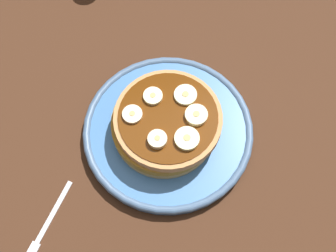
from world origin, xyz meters
The scene contains 10 objects.
ground_plane centered at (0.00, 0.00, -1.50)cm, with size 140.00×140.00×3.00cm, color #422616.
plate centered at (0.00, 0.00, 1.09)cm, with size 25.31×25.31×2.03cm.
pancake_stack centered at (0.28, 0.24, 3.97)cm, with size 16.13×15.43×4.53cm.
banana_slice_0 centered at (1.26, -3.54, 6.40)cm, with size 2.75×2.75×0.77cm.
banana_slice_1 centered at (-3.24, -2.55, 6.36)cm, with size 3.26×3.26×0.69cm.
banana_slice_2 centered at (-3.81, 0.92, 6.48)cm, with size 3.19×3.19×0.93cm.
banana_slice_3 centered at (-1.59, 3.98, 6.44)cm, with size 3.45×3.45×0.85cm.
banana_slice_4 centered at (4.72, -1.53, 6.38)cm, with size 2.82×2.82×0.71cm.
banana_slice_5 centered at (2.32, 3.08, 6.55)cm, with size 2.67×2.67×1.06cm.
fork centered at (20.16, 9.35, 0.25)cm, with size 8.94×10.72×0.50cm.
Camera 1 is at (7.26, 27.12, 65.57)cm, focal length 50.54 mm.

